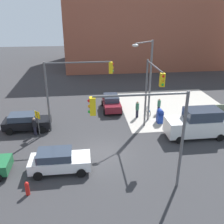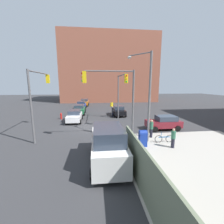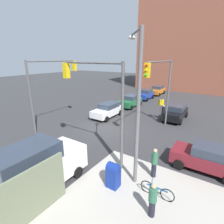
% 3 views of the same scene
% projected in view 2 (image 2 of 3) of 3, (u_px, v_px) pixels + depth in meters
% --- Properties ---
extents(ground_plane, '(120.00, 120.00, 0.00)m').
position_uv_depth(ground_plane, '(87.00, 127.00, 18.41)').
color(ground_plane, '#333335').
extents(sidewalk_corner, '(12.00, 12.00, 0.01)m').
position_uv_depth(sidewalk_corner, '(209.00, 159.00, 10.61)').
color(sidewalk_corner, '#ADA89E').
rests_on(sidewalk_corner, ground).
extents(building_brick_west, '(16.00, 28.00, 19.49)m').
position_uv_depth(building_brick_west, '(108.00, 70.00, 48.45)').
color(building_brick_west, '#93513D').
rests_on(building_brick_west, ground).
extents(traffic_signal_nw_corner, '(6.05, 0.36, 6.50)m').
position_uv_depth(traffic_signal_nw_corner, '(121.00, 88.00, 20.16)').
color(traffic_signal_nw_corner, '#59595B').
rests_on(traffic_signal_nw_corner, ground).
extents(traffic_signal_se_corner, '(5.68, 0.36, 6.50)m').
position_uv_depth(traffic_signal_se_corner, '(39.00, 90.00, 14.79)').
color(traffic_signal_se_corner, '#59595B').
rests_on(traffic_signal_se_corner, ground).
extents(traffic_signal_ne_corner, '(0.36, 4.73, 6.50)m').
position_uv_depth(traffic_signal_ne_corner, '(114.00, 92.00, 13.47)').
color(traffic_signal_ne_corner, '#59595B').
rests_on(traffic_signal_ne_corner, ground).
extents(street_lamp_corner, '(2.28, 1.74, 8.00)m').
position_uv_depth(street_lamp_corner, '(146.00, 90.00, 13.36)').
color(street_lamp_corner, slate).
rests_on(street_lamp_corner, ground).
extents(warning_sign_two_way, '(0.48, 0.48, 2.40)m').
position_uv_depth(warning_sign_two_way, '(112.00, 107.00, 23.78)').
color(warning_sign_two_way, '#4C4C4C').
rests_on(warning_sign_two_way, ground).
extents(mailbox_blue, '(0.56, 0.64, 1.43)m').
position_uv_depth(mailbox_blue, '(143.00, 138.00, 12.76)').
color(mailbox_blue, navy).
rests_on(mailbox_blue, ground).
extents(fire_hydrant, '(0.26, 0.26, 0.94)m').
position_uv_depth(fire_hydrant, '(61.00, 116.00, 22.75)').
color(fire_hydrant, red).
rests_on(fire_hydrant, ground).
extents(hatchback_maroon, '(2.02, 3.95, 1.62)m').
position_uv_depth(hatchback_maroon, '(164.00, 122.00, 17.51)').
color(hatchback_maroon, maroon).
rests_on(hatchback_maroon, ground).
extents(hatchback_black, '(4.28, 2.02, 1.62)m').
position_uv_depth(hatchback_black, '(119.00, 110.00, 25.39)').
color(hatchback_black, black).
rests_on(hatchback_black, ground).
extents(sedan_blue, '(3.84, 2.02, 1.62)m').
position_uv_depth(sedan_blue, '(81.00, 105.00, 31.94)').
color(sedan_blue, '#1E389E').
rests_on(sedan_blue, ground).
extents(hatchback_orange, '(4.16, 2.02, 1.62)m').
position_uv_depth(hatchback_orange, '(85.00, 102.00, 36.79)').
color(hatchback_orange, orange).
rests_on(hatchback_orange, ground).
extents(hatchback_white, '(4.23, 2.02, 1.62)m').
position_uv_depth(hatchback_white, '(75.00, 116.00, 21.19)').
color(hatchback_white, white).
rests_on(hatchback_white, ground).
extents(sedan_green, '(4.10, 2.02, 1.62)m').
position_uv_depth(sedan_green, '(79.00, 109.00, 26.56)').
color(sedan_green, '#1E6638').
rests_on(sedan_green, ground).
extents(van_white_delivery, '(5.40, 2.32, 2.62)m').
position_uv_depth(van_white_delivery, '(108.00, 145.00, 9.96)').
color(van_white_delivery, white).
rests_on(van_white_delivery, ground).
extents(pedestrian_crossing, '(0.36, 0.36, 1.67)m').
position_uv_depth(pedestrian_crossing, '(173.00, 138.00, 12.42)').
color(pedestrian_crossing, '#2D664C').
rests_on(pedestrian_crossing, ground).
extents(pedestrian_waiting, '(0.36, 0.36, 1.70)m').
position_uv_depth(pedestrian_waiting, '(113.00, 111.00, 24.33)').
color(pedestrian_waiting, black).
rests_on(pedestrian_waiting, ground).
extents(pedestrian_walking_north, '(0.36, 0.36, 1.81)m').
position_uv_depth(pedestrian_walking_north, '(151.00, 128.00, 14.85)').
color(pedestrian_walking_north, '#2D664C').
rests_on(pedestrian_walking_north, ground).
extents(bicycle_leaning_on_fence, '(0.05, 1.75, 0.97)m').
position_uv_depth(bicycle_leaning_on_fence, '(164.00, 139.00, 13.67)').
color(bicycle_leaning_on_fence, black).
rests_on(bicycle_leaning_on_fence, ground).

